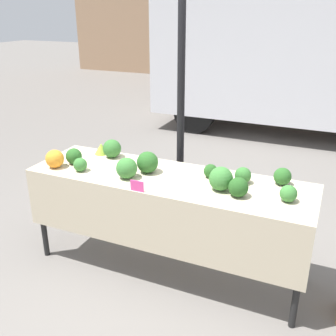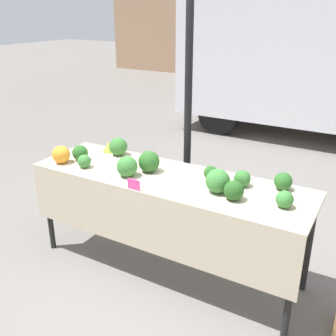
# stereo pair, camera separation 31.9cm
# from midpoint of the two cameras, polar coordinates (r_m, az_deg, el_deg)

# --- Properties ---
(ground_plane) EXTENTS (40.00, 40.00, 0.00)m
(ground_plane) POSITION_cam_midpoint_polar(r_m,az_deg,el_deg) (3.67, -2.57, -14.13)
(ground_plane) COLOR slate
(tent_pole) EXTENTS (0.07, 0.07, 2.73)m
(tent_pole) POSITION_cam_midpoint_polar(r_m,az_deg,el_deg) (3.67, -0.64, 9.47)
(tent_pole) COLOR black
(tent_pole) RESTS_ON ground_plane
(parked_truck) EXTENTS (4.84, 1.84, 2.57)m
(parked_truck) POSITION_cam_midpoint_polar(r_m,az_deg,el_deg) (7.48, 15.66, 15.33)
(parked_truck) COLOR silver
(parked_truck) RESTS_ON ground_plane
(market_table) EXTENTS (2.37, 0.71, 0.89)m
(market_table) POSITION_cam_midpoint_polar(r_m,az_deg,el_deg) (3.22, -3.32, -3.70)
(market_table) COLOR beige
(market_table) RESTS_ON ground_plane
(orange_cauliflower) EXTENTS (0.16, 0.16, 0.16)m
(orange_cauliflower) POSITION_cam_midpoint_polar(r_m,az_deg,el_deg) (3.57, -18.61, 1.23)
(orange_cauliflower) COLOR orange
(orange_cauliflower) RESTS_ON market_table
(romanesco_head) EXTENTS (0.13, 0.13, 0.10)m
(romanesco_head) POSITION_cam_midpoint_polar(r_m,az_deg,el_deg) (3.80, -12.05, 2.72)
(romanesco_head) COLOR #93B238
(romanesco_head) RESTS_ON market_table
(broccoli_head_0) EXTENTS (0.14, 0.14, 0.14)m
(broccoli_head_0) POSITION_cam_midpoint_polar(r_m,az_deg,el_deg) (3.61, -16.00, 1.62)
(broccoli_head_0) COLOR #285B23
(broccoli_head_0) RESTS_ON market_table
(broccoli_head_1) EXTENTS (0.17, 0.17, 0.17)m
(broccoli_head_1) POSITION_cam_midpoint_polar(r_m,az_deg,el_deg) (3.21, -8.87, -0.08)
(broccoli_head_1) COLOR #387533
(broccoli_head_1) RESTS_ON market_table
(broccoli_head_2) EXTENTS (0.12, 0.12, 0.12)m
(broccoli_head_2) POSITION_cam_midpoint_polar(r_m,az_deg,el_deg) (3.44, -15.24, 0.42)
(broccoli_head_2) COLOR #387533
(broccoli_head_2) RESTS_ON market_table
(broccoli_head_3) EXTENTS (0.14, 0.14, 0.14)m
(broccoli_head_3) POSITION_cam_midpoint_polar(r_m,az_deg,el_deg) (3.15, 13.53, -1.25)
(broccoli_head_3) COLOR #285B23
(broccoli_head_3) RESTS_ON market_table
(broccoli_head_4) EXTENTS (0.18, 0.18, 0.18)m
(broccoli_head_4) POSITION_cam_midpoint_polar(r_m,az_deg,el_deg) (3.29, -5.77, 0.77)
(broccoli_head_4) COLOR #285B23
(broccoli_head_4) RESTS_ON market_table
(broccoli_head_5) EXTENTS (0.18, 0.18, 0.18)m
(broccoli_head_5) POSITION_cam_midpoint_polar(r_m,az_deg,el_deg) (2.97, 4.66, -1.62)
(broccoli_head_5) COLOR #387533
(broccoli_head_5) RESTS_ON market_table
(broccoli_head_6) EXTENTS (0.11, 0.11, 0.11)m
(broccoli_head_6) POSITION_cam_midpoint_polar(r_m,az_deg,el_deg) (3.19, 3.37, -0.50)
(broccoli_head_6) COLOR #23511E
(broccoli_head_6) RESTS_ON market_table
(broccoli_head_7) EXTENTS (0.15, 0.15, 0.15)m
(broccoli_head_7) POSITION_cam_midpoint_polar(r_m,az_deg,el_deg) (2.89, 7.08, -2.86)
(broccoli_head_7) COLOR #23511E
(broccoli_head_7) RESTS_ON market_table
(broccoli_head_8) EXTENTS (0.12, 0.12, 0.12)m
(broccoli_head_8) POSITION_cam_midpoint_polar(r_m,az_deg,el_deg) (2.88, 14.09, -3.69)
(broccoli_head_8) COLOR #387533
(broccoli_head_8) RESTS_ON market_table
(broccoli_head_9) EXTENTS (0.17, 0.17, 0.17)m
(broccoli_head_9) POSITION_cam_midpoint_polar(r_m,az_deg,el_deg) (3.68, -10.61, 2.75)
(broccoli_head_9) COLOR #336B2D
(broccoli_head_9) RESTS_ON market_table
(broccoli_head_10) EXTENTS (0.13, 0.13, 0.13)m
(broccoli_head_10) POSITION_cam_midpoint_polar(r_m,az_deg,el_deg) (3.12, 7.97, -1.12)
(broccoli_head_10) COLOR #336B2D
(broccoli_head_10) RESTS_ON market_table
(price_sign) EXTENTS (0.11, 0.01, 0.09)m
(price_sign) POSITION_cam_midpoint_polar(r_m,az_deg,el_deg) (2.98, -7.58, -2.68)
(price_sign) COLOR #EF4793
(price_sign) RESTS_ON market_table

